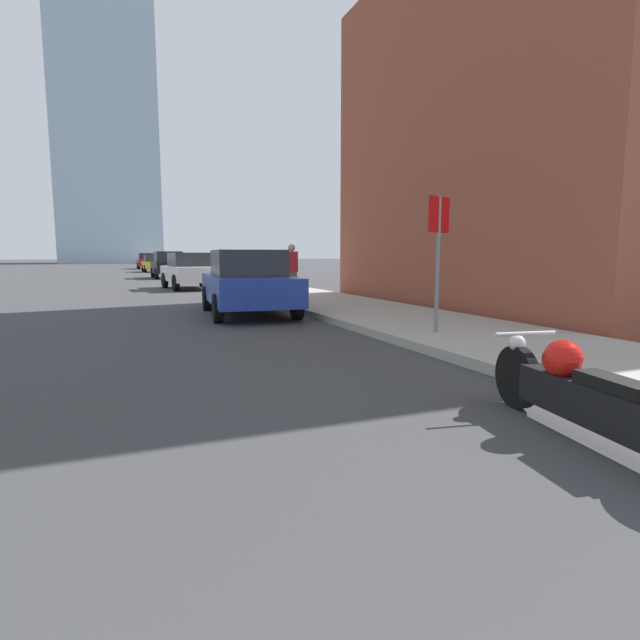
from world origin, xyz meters
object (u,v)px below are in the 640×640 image
parked_car_blue (248,282)px  parked_car_red (147,261)px  parked_car_white (190,270)px  stop_sign (438,241)px  motorcycle (580,393)px  pedestrian (292,270)px  parked_car_black (168,265)px  parked_car_yellow (153,264)px

parked_car_blue → parked_car_red: (0.00, 45.43, 0.06)m
parked_car_white → stop_sign: bearing=-87.4°
motorcycle → parked_car_white: size_ratio=0.58×
parked_car_blue → pedestrian: size_ratio=2.61×
motorcycle → parked_car_black: bearing=100.4°
parked_car_blue → parked_car_white: size_ratio=1.07×
motorcycle → parked_car_blue: (-0.41, 9.31, 0.43)m
parked_car_white → parked_car_yellow: parked_car_white is taller
parked_car_white → parked_car_yellow: (0.02, 24.15, -0.06)m
parked_car_white → parked_car_black: size_ratio=0.98×
motorcycle → parked_car_red: (-0.41, 54.74, 0.48)m
stop_sign → pedestrian: (0.03, 7.84, -0.71)m
parked_car_red → pedestrian: bearing=-87.7°
parked_car_blue → motorcycle: bearing=-83.2°
parked_car_blue → parked_car_black: bearing=94.0°
stop_sign → parked_car_yellow: bearing=93.1°
motorcycle → parked_car_red: size_ratio=0.52×
parked_car_white → pedestrian: bearing=-79.2°
parked_car_red → stop_sign: (2.09, -50.37, 0.86)m
parked_car_black → parked_car_red: 23.90m
motorcycle → stop_sign: stop_sign is taller
parked_car_black → parked_car_red: parked_car_black is taller
parked_car_blue → parked_car_black: 21.53m
parked_car_red → pedestrian: pedestrian is taller
parked_car_yellow → pedestrian: size_ratio=2.42×
parked_car_white → parked_car_red: (0.05, 35.04, 0.05)m
parked_car_black → stop_sign: stop_sign is taller
pedestrian → parked_car_red: bearing=92.9°
parked_car_yellow → stop_sign: 39.56m
parked_car_white → parked_car_yellow: size_ratio=1.01×
parked_car_black → parked_car_yellow: parked_car_black is taller
parked_car_red → stop_sign: bearing=-88.2°
parked_car_blue → pedestrian: bearing=57.9°
parked_car_blue → parked_car_yellow: parked_car_blue is taller
parked_car_white → parked_car_red: bearing=84.5°
parked_car_black → parked_car_yellow: (-0.10, 13.02, -0.11)m
parked_car_white → pedestrian: size_ratio=2.44×
parked_car_black → stop_sign: 26.56m
parked_car_blue → pedestrian: (2.13, 2.90, 0.20)m
parked_car_white → parked_car_black: (0.12, 11.13, 0.05)m
parked_car_black → parked_car_yellow: 13.02m
parked_car_yellow → parked_car_red: bearing=88.0°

